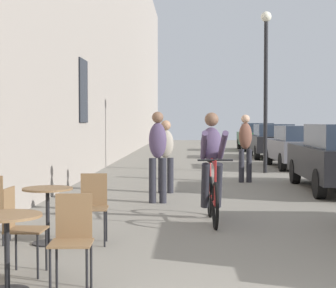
{
  "coord_description": "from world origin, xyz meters",
  "views": [
    {
      "loc": [
        -0.34,
        -3.35,
        1.56
      ],
      "look_at": [
        -0.94,
        12.56,
        0.93
      ],
      "focal_mm": 59.59,
      "sensor_mm": 36.0,
      "label": 1
    }
  ],
  "objects_px": {
    "cafe_table_mid": "(48,203)",
    "pedestrian_near": "(158,152)",
    "pedestrian_mid": "(166,152)",
    "street_lamp": "(266,71)",
    "parked_car_fifth": "(256,136)",
    "cafe_chair_mid_toward_wall": "(93,203)",
    "cafe_table_near": "(7,236)",
    "parked_car_fourth": "(272,140)",
    "cafe_chair_near_toward_street": "(19,224)",
    "cyclist_on_bicycle": "(212,170)",
    "cafe_chair_near_toward_wall": "(72,235)",
    "pedestrian_far": "(245,144)",
    "parked_car_third": "(298,146)"
  },
  "relations": [
    {
      "from": "cafe_table_near",
      "to": "cafe_chair_mid_toward_wall",
      "type": "height_order",
      "value": "cafe_chair_mid_toward_wall"
    },
    {
      "from": "cyclist_on_bicycle",
      "to": "pedestrian_near",
      "type": "height_order",
      "value": "pedestrian_near"
    },
    {
      "from": "cafe_table_near",
      "to": "cyclist_on_bicycle",
      "type": "relative_size",
      "value": 0.41
    },
    {
      "from": "cafe_table_near",
      "to": "street_lamp",
      "type": "height_order",
      "value": "street_lamp"
    },
    {
      "from": "cafe_table_near",
      "to": "parked_car_fifth",
      "type": "xyz_separation_m",
      "value": [
        5.31,
        25.33,
        0.25
      ]
    },
    {
      "from": "pedestrian_mid",
      "to": "parked_car_fifth",
      "type": "bearing_deg",
      "value": 77.1
    },
    {
      "from": "cafe_chair_near_toward_wall",
      "to": "cafe_chair_mid_toward_wall",
      "type": "bearing_deg",
      "value": 94.39
    },
    {
      "from": "cafe_table_near",
      "to": "parked_car_fifth",
      "type": "distance_m",
      "value": 25.88
    },
    {
      "from": "cafe_chair_near_toward_wall",
      "to": "parked_car_fifth",
      "type": "relative_size",
      "value": 0.21
    },
    {
      "from": "cafe_chair_near_toward_wall",
      "to": "pedestrian_far",
      "type": "bearing_deg",
      "value": 74.82
    },
    {
      "from": "pedestrian_near",
      "to": "street_lamp",
      "type": "relative_size",
      "value": 0.36
    },
    {
      "from": "pedestrian_mid",
      "to": "pedestrian_far",
      "type": "relative_size",
      "value": 0.91
    },
    {
      "from": "cafe_chair_mid_toward_wall",
      "to": "pedestrian_mid",
      "type": "distance_m",
      "value": 5.13
    },
    {
      "from": "street_lamp",
      "to": "cafe_chair_near_toward_wall",
      "type": "bearing_deg",
      "value": -105.83
    },
    {
      "from": "pedestrian_mid",
      "to": "parked_car_fourth",
      "type": "relative_size",
      "value": 0.39
    },
    {
      "from": "cafe_chair_near_toward_street",
      "to": "pedestrian_far",
      "type": "xyz_separation_m",
      "value": [
        3.19,
        8.79,
        0.47
      ]
    },
    {
      "from": "cyclist_on_bicycle",
      "to": "parked_car_fourth",
      "type": "height_order",
      "value": "cyclist_on_bicycle"
    },
    {
      "from": "street_lamp",
      "to": "pedestrian_mid",
      "type": "bearing_deg",
      "value": -119.9
    },
    {
      "from": "cafe_table_mid",
      "to": "parked_car_fifth",
      "type": "height_order",
      "value": "parked_car_fifth"
    },
    {
      "from": "cafe_chair_near_toward_wall",
      "to": "parked_car_fourth",
      "type": "bearing_deg",
      "value": 76.27
    },
    {
      "from": "cafe_table_near",
      "to": "pedestrian_near",
      "type": "distance_m",
      "value": 5.78
    },
    {
      "from": "cyclist_on_bicycle",
      "to": "pedestrian_near",
      "type": "bearing_deg",
      "value": 116.95
    },
    {
      "from": "cafe_chair_near_toward_wall",
      "to": "cyclist_on_bicycle",
      "type": "xyz_separation_m",
      "value": [
        1.44,
        3.7,
        0.29
      ]
    },
    {
      "from": "cafe_chair_near_toward_street",
      "to": "street_lamp",
      "type": "bearing_deg",
      "value": 70.5
    },
    {
      "from": "cafe_chair_mid_toward_wall",
      "to": "pedestrian_far",
      "type": "distance_m",
      "value": 7.78
    },
    {
      "from": "cafe_chair_near_toward_street",
      "to": "pedestrian_far",
      "type": "bearing_deg",
      "value": 70.05
    },
    {
      "from": "cafe_table_near",
      "to": "parked_car_fourth",
      "type": "relative_size",
      "value": 0.17
    },
    {
      "from": "pedestrian_far",
      "to": "parked_car_third",
      "type": "relative_size",
      "value": 0.43
    },
    {
      "from": "cafe_table_near",
      "to": "parked_car_fourth",
      "type": "distance_m",
      "value": 19.82
    },
    {
      "from": "cafe_table_mid",
      "to": "pedestrian_near",
      "type": "bearing_deg",
      "value": 71.64
    },
    {
      "from": "cafe_chair_near_toward_street",
      "to": "pedestrian_near",
      "type": "xyz_separation_m",
      "value": [
        1.14,
        5.05,
        0.47
      ]
    },
    {
      "from": "cafe_table_mid",
      "to": "cafe_chair_near_toward_street",
      "type": "bearing_deg",
      "value": -87.29
    },
    {
      "from": "cafe_chair_near_toward_wall",
      "to": "parked_car_fifth",
      "type": "bearing_deg",
      "value": 79.39
    },
    {
      "from": "cafe_table_mid",
      "to": "pedestrian_far",
      "type": "distance_m",
      "value": 8.07
    },
    {
      "from": "cafe_chair_near_toward_wall",
      "to": "parked_car_fourth",
      "type": "xyz_separation_m",
      "value": [
        4.65,
        19.04,
        0.24
      ]
    },
    {
      "from": "pedestrian_mid",
      "to": "cafe_chair_mid_toward_wall",
      "type": "bearing_deg",
      "value": -98.16
    },
    {
      "from": "cyclist_on_bicycle",
      "to": "parked_car_fifth",
      "type": "bearing_deg",
      "value": 81.32
    },
    {
      "from": "cafe_chair_near_toward_street",
      "to": "parked_car_fifth",
      "type": "bearing_deg",
      "value": 77.7
    },
    {
      "from": "cafe_chair_near_toward_wall",
      "to": "pedestrian_mid",
      "type": "bearing_deg",
      "value": 85.4
    },
    {
      "from": "street_lamp",
      "to": "parked_car_fourth",
      "type": "height_order",
      "value": "street_lamp"
    },
    {
      "from": "cafe_table_mid",
      "to": "parked_car_third",
      "type": "height_order",
      "value": "parked_car_third"
    },
    {
      "from": "cafe_chair_near_toward_street",
      "to": "parked_car_fifth",
      "type": "distance_m",
      "value": 25.3
    },
    {
      "from": "parked_car_third",
      "to": "cafe_chair_near_toward_wall",
      "type": "bearing_deg",
      "value": -109.02
    },
    {
      "from": "pedestrian_mid",
      "to": "parked_car_fifth",
      "type": "height_order",
      "value": "pedestrian_mid"
    },
    {
      "from": "cafe_chair_near_toward_street",
      "to": "pedestrian_near",
      "type": "bearing_deg",
      "value": 77.31
    },
    {
      "from": "cafe_chair_near_toward_street",
      "to": "parked_car_fourth",
      "type": "distance_m",
      "value": 19.26
    },
    {
      "from": "cafe_chair_mid_toward_wall",
      "to": "parked_car_fourth",
      "type": "height_order",
      "value": "parked_car_fourth"
    },
    {
      "from": "cafe_chair_mid_toward_wall",
      "to": "cyclist_on_bicycle",
      "type": "height_order",
      "value": "cyclist_on_bicycle"
    },
    {
      "from": "pedestrian_mid",
      "to": "street_lamp",
      "type": "xyz_separation_m",
      "value": [
        2.84,
        4.94,
        2.21
      ]
    },
    {
      "from": "pedestrian_near",
      "to": "cafe_chair_near_toward_street",
      "type": "bearing_deg",
      "value": -102.69
    }
  ]
}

